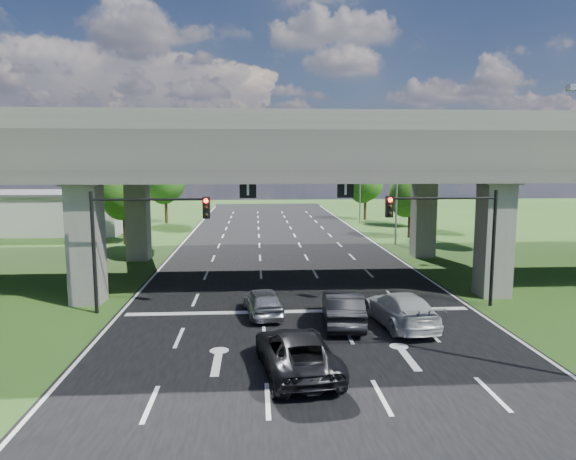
{
  "coord_description": "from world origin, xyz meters",
  "views": [
    {
      "loc": [
        -2.13,
        -21.13,
        7.4
      ],
      "look_at": [
        -0.21,
        8.94,
        3.4
      ],
      "focal_mm": 32.0,
      "sensor_mm": 36.0,
      "label": 1
    }
  ],
  "objects": [
    {
      "name": "tree_right_far",
      "position": [
        12.05,
        44.0,
        4.82
      ],
      "size": [
        4.5,
        4.5,
        7.8
      ],
      "color": "black",
      "rests_on": "ground"
    },
    {
      "name": "streetlight_far",
      "position": [
        10.1,
        24.0,
        5.85
      ],
      "size": [
        3.38,
        0.25,
        10.0
      ],
      "color": "gray",
      "rests_on": "ground"
    },
    {
      "name": "car_dark",
      "position": [
        1.8,
        1.36,
        0.82
      ],
      "size": [
        2.07,
        4.92,
        1.58
      ],
      "primitive_type": "imported",
      "rotation": [
        0.0,
        0.0,
        3.06
      ],
      "color": "black",
      "rests_on": "road"
    },
    {
      "name": "ground",
      "position": [
        0.0,
        0.0,
        0.0
      ],
      "size": [
        160.0,
        160.0,
        0.0
      ],
      "primitive_type": "plane",
      "color": "#294D18",
      "rests_on": "ground"
    },
    {
      "name": "warehouse",
      "position": [
        -26.0,
        35.0,
        2.0
      ],
      "size": [
        20.0,
        10.0,
        4.0
      ],
      "primitive_type": "cube",
      "color": "#9E9E99",
      "rests_on": "ground"
    },
    {
      "name": "car_trailing",
      "position": [
        -0.72,
        -3.87,
        0.76
      ],
      "size": [
        3.08,
        5.54,
        1.47
      ],
      "primitive_type": "imported",
      "rotation": [
        0.0,
        0.0,
        3.27
      ],
      "color": "black",
      "rests_on": "road"
    },
    {
      "name": "signal_right",
      "position": [
        7.82,
        3.94,
        4.19
      ],
      "size": [
        5.76,
        0.54,
        6.0
      ],
      "color": "black",
      "rests_on": "ground"
    },
    {
      "name": "car_white",
      "position": [
        4.39,
        1.04,
        0.78
      ],
      "size": [
        2.76,
        5.43,
        1.51
      ],
      "primitive_type": "imported",
      "rotation": [
        0.0,
        0.0,
        3.27
      ],
      "color": "#B8B8B8",
      "rests_on": "road"
    },
    {
      "name": "tree_right_near",
      "position": [
        13.05,
        28.0,
        4.5
      ],
      "size": [
        4.2,
        4.2,
        7.28
      ],
      "color": "black",
      "rests_on": "ground"
    },
    {
      "name": "tree_right_mid",
      "position": [
        16.05,
        36.0,
        4.17
      ],
      "size": [
        3.91,
        3.9,
        6.76
      ],
      "color": "black",
      "rests_on": "ground"
    },
    {
      "name": "road",
      "position": [
        0.0,
        10.0,
        0.01
      ],
      "size": [
        18.0,
        120.0,
        0.03
      ],
      "primitive_type": "cube",
      "color": "black",
      "rests_on": "ground"
    },
    {
      "name": "car_silver",
      "position": [
        -1.8,
        2.98,
        0.71
      ],
      "size": [
        2.13,
        4.17,
        1.36
      ],
      "primitive_type": "imported",
      "rotation": [
        0.0,
        0.0,
        3.28
      ],
      "color": "#929398",
      "rests_on": "road"
    },
    {
      "name": "streetlight_beyond",
      "position": [
        10.1,
        40.0,
        5.85
      ],
      "size": [
        3.38,
        0.25,
        10.0
      ],
      "color": "gray",
      "rests_on": "ground"
    },
    {
      "name": "signal_left",
      "position": [
        -7.82,
        3.94,
        4.19
      ],
      "size": [
        5.76,
        0.54,
        6.0
      ],
      "color": "black",
      "rests_on": "ground"
    },
    {
      "name": "overpass",
      "position": [
        0.0,
        12.0,
        7.92
      ],
      "size": [
        80.0,
        15.0,
        10.0
      ],
      "color": "#32302E",
      "rests_on": "ground"
    },
    {
      "name": "tree_left_near",
      "position": [
        -13.95,
        26.0,
        4.82
      ],
      "size": [
        4.5,
        4.5,
        7.8
      ],
      "color": "black",
      "rests_on": "ground"
    },
    {
      "name": "tree_left_mid",
      "position": [
        -16.95,
        34.0,
        4.17
      ],
      "size": [
        3.91,
        3.9,
        6.76
      ],
      "color": "black",
      "rests_on": "ground"
    },
    {
      "name": "tree_left_far",
      "position": [
        -12.95,
        42.0,
        5.14
      ],
      "size": [
        4.8,
        4.8,
        8.32
      ],
      "color": "black",
      "rests_on": "ground"
    }
  ]
}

